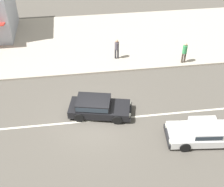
# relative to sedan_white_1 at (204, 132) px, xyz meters

# --- Properties ---
(ground_plane) EXTENTS (160.00, 160.00, 0.00)m
(ground_plane) POSITION_rel_sedan_white_1_xyz_m (-6.01, 2.35, -0.53)
(ground_plane) COLOR #544F47
(lane_centre_stripe) EXTENTS (50.40, 0.14, 0.01)m
(lane_centre_stripe) POSITION_rel_sedan_white_1_xyz_m (-6.01, 2.35, -0.53)
(lane_centre_stripe) COLOR silver
(lane_centre_stripe) RESTS_ON ground
(kerb_strip) EXTENTS (68.00, 10.00, 0.15)m
(kerb_strip) POSITION_rel_sedan_white_1_xyz_m (-6.01, 12.29, -0.46)
(kerb_strip) COLOR #ADA393
(kerb_strip) RESTS_ON ground
(sedan_white_1) EXTENTS (4.36, 2.18, 1.06)m
(sedan_white_1) POSITION_rel_sedan_white_1_xyz_m (0.00, 0.00, 0.00)
(sedan_white_1) COLOR white
(sedan_white_1) RESTS_ON ground
(hatchback_black_4) EXTENTS (4.05, 2.38, 1.10)m
(hatchback_black_4) POSITION_rel_sedan_white_1_xyz_m (-5.70, 2.95, 0.05)
(hatchback_black_4) COLOR black
(hatchback_black_4) RESTS_ON ground
(pedestrian_near_clock) EXTENTS (0.34, 0.34, 1.66)m
(pedestrian_near_clock) POSITION_rel_sedan_white_1_xyz_m (1.32, 7.75, 0.58)
(pedestrian_near_clock) COLOR #4C4238
(pedestrian_near_clock) RESTS_ON kerb_strip
(pedestrian_by_shop) EXTENTS (0.34, 0.34, 1.61)m
(pedestrian_by_shop) POSITION_rel_sedan_white_1_xyz_m (-3.61, 9.01, 0.55)
(pedestrian_by_shop) COLOR #333338
(pedestrian_by_shop) RESTS_ON kerb_strip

